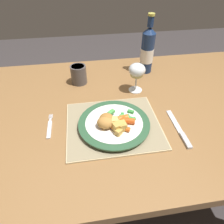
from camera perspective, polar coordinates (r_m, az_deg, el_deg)
ground_plane at (r=1.41m, az=1.33°, el=-22.46°), size 6.00×6.00×0.00m
dining_table at (r=0.88m, az=1.98°, el=-2.34°), size 1.60×0.87×0.74m
placemat at (r=0.74m, az=0.36°, el=-3.66°), size 0.34×0.29×0.01m
dinner_plate at (r=0.72m, az=0.59°, el=-3.40°), size 0.26×0.26×0.02m
breaded_croquettes at (r=0.69m, az=-1.76°, el=-2.58°), size 0.07×0.08×0.04m
green_beans_pile at (r=0.73m, az=3.15°, el=-0.92°), size 0.10×0.06×0.02m
glazed_carrots at (r=0.70m, az=3.17°, el=-3.11°), size 0.09×0.08×0.02m
fork at (r=0.76m, az=-17.39°, el=-4.28°), size 0.02×0.13×0.01m
table_knife at (r=0.75m, az=18.91°, el=-5.21°), size 0.02×0.20×0.01m
wine_glass at (r=0.88m, az=7.12°, el=11.44°), size 0.07×0.07×0.13m
bottle at (r=1.04m, az=10.05°, el=16.89°), size 0.06×0.06×0.28m
roast_potatoes at (r=0.68m, az=1.66°, el=-3.97°), size 0.06×0.07×0.03m
drinking_cup at (r=0.96m, az=-9.51°, el=10.62°), size 0.07×0.07×0.09m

